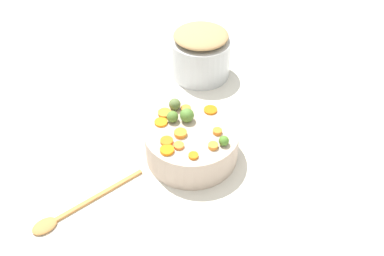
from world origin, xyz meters
name	(u,v)px	position (x,y,z in m)	size (l,w,h in m)	color
tabletop	(181,149)	(0.00, 0.00, 0.01)	(2.40, 2.40, 0.02)	silver
serving_bowl_carrots	(192,143)	(0.03, -0.03, 0.07)	(0.27, 0.27, 0.10)	#C2AB99
metal_pot	(201,58)	(0.08, 0.38, 0.09)	(0.21, 0.21, 0.14)	#B9BDC2
stuffing_mound	(201,35)	(0.08, 0.38, 0.18)	(0.19, 0.19, 0.04)	tan
carrot_slice_0	(194,156)	(0.03, -0.13, 0.12)	(0.03, 0.03, 0.01)	orange
carrot_slice_1	(167,150)	(-0.04, -0.11, 0.12)	(0.04, 0.04, 0.01)	orange
carrot_slice_2	(161,122)	(-0.05, 0.00, 0.12)	(0.04, 0.04, 0.01)	orange
carrot_slice_3	(186,109)	(0.02, 0.06, 0.12)	(0.03, 0.03, 0.01)	orange
carrot_slice_4	(167,141)	(-0.04, -0.08, 0.12)	(0.03, 0.03, 0.01)	orange
carrot_slice_5	(218,131)	(0.10, -0.05, 0.13)	(0.03, 0.03, 0.01)	orange
carrot_slice_6	(211,110)	(0.09, 0.05, 0.12)	(0.04, 0.04, 0.01)	orange
carrot_slice_7	(165,113)	(-0.04, 0.04, 0.12)	(0.04, 0.04, 0.01)	orange
carrot_slice_8	(213,146)	(0.09, -0.10, 0.13)	(0.03, 0.03, 0.01)	orange
carrot_slice_9	(179,146)	(-0.01, -0.10, 0.12)	(0.03, 0.03, 0.01)	orange
carrot_slice_10	(181,133)	(0.00, -0.05, 0.13)	(0.04, 0.04, 0.01)	orange
brussels_sprout_0	(187,115)	(0.02, 0.01, 0.14)	(0.04, 0.04, 0.04)	#538233
brussels_sprout_1	(173,117)	(-0.02, 0.01, 0.14)	(0.03, 0.03, 0.03)	#527B2F
brussels_sprout_2	(175,104)	(-0.01, 0.06, 0.14)	(0.04, 0.04, 0.04)	#5D713C
brussels_sprout_3	(224,141)	(0.12, -0.09, 0.13)	(0.03, 0.03, 0.03)	#4E812B
wooden_spoon	(69,213)	(-0.30, -0.23, 0.03)	(0.28, 0.21, 0.01)	#BC7D40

